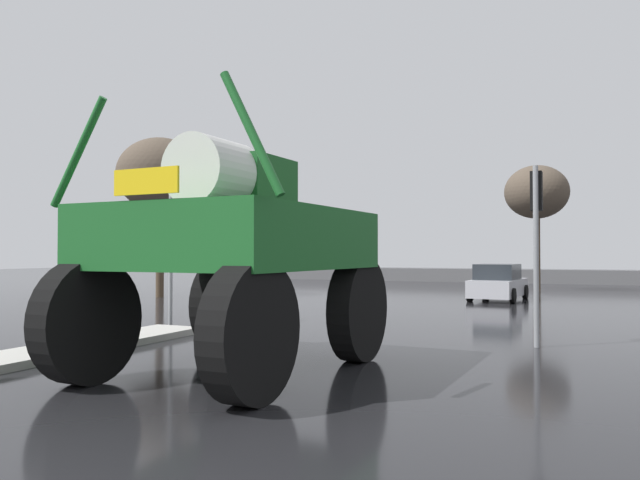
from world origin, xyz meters
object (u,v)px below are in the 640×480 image
object	(u,v)px
oversize_sprayer	(236,251)
traffic_signal_near_right	(536,215)
bare_tree_left	(160,175)
bare_tree_far_center	(537,193)
traffic_signal_near_left	(174,217)
sedan_ahead	(498,283)

from	to	relation	value
oversize_sprayer	traffic_signal_near_right	size ratio (longest dim) A/B	1.48
traffic_signal_near_right	bare_tree_left	xyz separation A→B (m)	(-16.66, 8.63, 2.68)
bare_tree_left	bare_tree_far_center	distance (m)	18.96
bare_tree_left	bare_tree_far_center	xyz separation A→B (m)	(15.15, 11.39, -0.37)
traffic_signal_near_left	bare_tree_far_center	size ratio (longest dim) A/B	0.62
bare_tree_left	bare_tree_far_center	bearing A→B (deg)	36.94
bare_tree_far_center	oversize_sprayer	bearing A→B (deg)	-96.59
oversize_sprayer	sedan_ahead	distance (m)	17.93
traffic_signal_near_left	oversize_sprayer	bearing A→B (deg)	-44.95
sedan_ahead	bare_tree_left	world-z (taller)	bare_tree_left
traffic_signal_near_left	traffic_signal_near_right	xyz separation A→B (m)	(9.41, 0.00, -0.18)
oversize_sprayer	bare_tree_left	size ratio (longest dim) A/B	0.79
traffic_signal_near_left	bare_tree_left	size ratio (longest dim) A/B	0.57
traffic_signal_near_right	bare_tree_left	world-z (taller)	bare_tree_left
oversize_sprayer	bare_tree_left	world-z (taller)	bare_tree_left
sedan_ahead	bare_tree_left	distance (m)	15.50
sedan_ahead	traffic_signal_near_right	distance (m)	13.19
traffic_signal_near_left	bare_tree_left	xyz separation A→B (m)	(-7.26, 8.63, 2.50)
traffic_signal_near_left	bare_tree_far_center	xyz separation A→B (m)	(7.90, 20.02, 2.13)
oversize_sprayer	sedan_ahead	size ratio (longest dim) A/B	1.35
oversize_sprayer	traffic_signal_near_left	distance (m)	7.14
sedan_ahead	bare_tree_far_center	distance (m)	8.52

